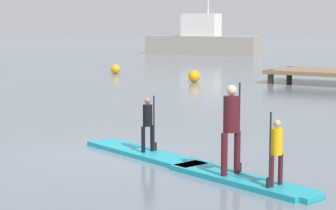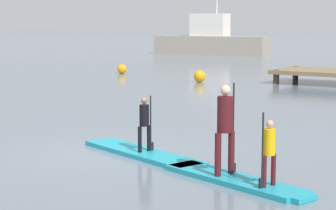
# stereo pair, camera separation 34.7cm
# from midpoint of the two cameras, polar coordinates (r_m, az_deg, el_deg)

# --- Properties ---
(ground_plane) EXTENTS (240.00, 240.00, 0.00)m
(ground_plane) POSITION_cam_midpoint_polar(r_m,az_deg,el_deg) (13.96, -5.86, -4.60)
(ground_plane) COLOR slate
(paddleboard_near) EXTENTS (3.70, 1.88, 0.10)m
(paddleboard_near) POSITION_cam_midpoint_polar(r_m,az_deg,el_deg) (13.89, -2.59, -4.43)
(paddleboard_near) COLOR #1E9EB2
(paddleboard_near) RESTS_ON ground
(paddler_child_solo) EXTENTS (0.27, 0.40, 1.22)m
(paddler_child_solo) POSITION_cam_midpoint_polar(r_m,az_deg,el_deg) (13.75, -2.54, -1.48)
(paddler_child_solo) COLOR black
(paddler_child_solo) RESTS_ON paddleboard_near
(paddleboard_far) EXTENTS (3.28, 1.63, 0.10)m
(paddleboard_far) POSITION_cam_midpoint_polar(r_m,az_deg,el_deg) (11.72, 5.91, -6.76)
(paddleboard_far) COLOR #1E9EB2
(paddleboard_far) RESTS_ON ground
(paddler_adult) EXTENTS (0.38, 0.51, 1.71)m
(paddler_adult) POSITION_cam_midpoint_polar(r_m,az_deg,el_deg) (11.71, 4.91, -1.66)
(paddler_adult) COLOR #4C1419
(paddler_adult) RESTS_ON paddleboard_far
(paddler_child_front) EXTENTS (0.26, 0.39, 1.32)m
(paddler_child_front) POSITION_cam_midpoint_polar(r_m,az_deg,el_deg) (11.05, 8.86, -3.93)
(paddler_child_front) COLOR #4C1419
(paddler_child_front) RESTS_ON paddleboard_far
(fishing_boat_green_midground) EXTENTS (9.89, 3.24, 9.14)m
(fishing_boat_green_midground) POSITION_cam_midpoint_polar(r_m,az_deg,el_deg) (53.48, 2.92, 5.82)
(fishing_boat_green_midground) COLOR #9E9384
(fishing_boat_green_midground) RESTS_ON ground
(mooring_buoy_near) EXTENTS (0.52, 0.52, 0.52)m
(mooring_buoy_near) POSITION_cam_midpoint_polar(r_m,az_deg,el_deg) (34.93, -5.06, 3.27)
(mooring_buoy_near) COLOR orange
(mooring_buoy_near) RESTS_ON ground
(mooring_buoy_mid) EXTENTS (0.58, 0.58, 0.58)m
(mooring_buoy_mid) POSITION_cam_midpoint_polar(r_m,az_deg,el_deg) (30.11, 2.05, 2.63)
(mooring_buoy_mid) COLOR orange
(mooring_buoy_mid) RESTS_ON ground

